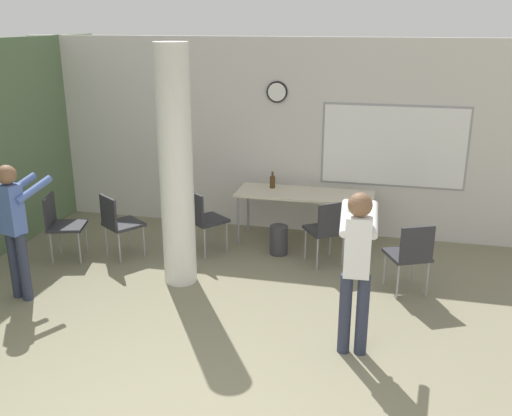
% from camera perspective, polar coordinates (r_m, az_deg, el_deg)
% --- Properties ---
extents(wall_back, '(8.00, 0.15, 2.80)m').
position_cam_1_polar(wall_back, '(8.36, 2.90, 7.12)').
color(wall_back, silver).
rests_on(wall_back, ground_plane).
extents(support_pillar, '(0.39, 0.39, 2.80)m').
position_cam_1_polar(support_pillar, '(6.59, -8.00, 3.90)').
color(support_pillar, silver).
rests_on(support_pillar, ground_plane).
extents(folding_table, '(1.90, 0.68, 0.73)m').
position_cam_1_polar(folding_table, '(7.96, 4.90, 1.19)').
color(folding_table, beige).
rests_on(folding_table, ground_plane).
extents(bottle_on_table, '(0.08, 0.08, 0.24)m').
position_cam_1_polar(bottle_on_table, '(8.14, 1.66, 2.65)').
color(bottle_on_table, '#4C3319').
rests_on(bottle_on_table, folding_table).
extents(waste_bin, '(0.24, 0.24, 0.40)m').
position_cam_1_polar(waste_bin, '(7.69, 2.29, -3.22)').
color(waste_bin, '#38383D').
rests_on(waste_bin, ground_plane).
extents(chair_near_pillar, '(0.61, 0.61, 0.87)m').
position_cam_1_polar(chair_near_pillar, '(7.68, -13.58, -1.29)').
color(chair_near_pillar, '#2D2D33').
rests_on(chair_near_pillar, ground_plane).
extents(chair_table_right, '(0.61, 0.61, 0.87)m').
position_cam_1_polar(chair_table_right, '(7.31, 7.14, -1.93)').
color(chair_table_right, '#2D2D33').
rests_on(chair_table_right, ground_plane).
extents(chair_mid_room, '(0.59, 0.59, 0.87)m').
position_cam_1_polar(chair_mid_room, '(6.71, 15.19, -4.33)').
color(chair_mid_room, '#2D2D33').
rests_on(chair_mid_room, ground_plane).
extents(chair_by_left_wall, '(0.54, 0.54, 0.87)m').
position_cam_1_polar(chair_by_left_wall, '(7.87, -18.90, -1.32)').
color(chair_by_left_wall, '#2D2D33').
rests_on(chair_by_left_wall, ground_plane).
extents(chair_table_left, '(0.62, 0.62, 0.87)m').
position_cam_1_polar(chair_table_left, '(7.66, -5.29, -0.88)').
color(chair_table_left, '#2D2D33').
rests_on(chair_table_left, ground_plane).
extents(person_watching_back, '(0.45, 0.62, 1.56)m').
position_cam_1_polar(person_watching_back, '(6.78, -22.97, -1.26)').
color(person_watching_back, '#2D3347').
rests_on(person_watching_back, ground_plane).
extents(person_playing_side, '(0.37, 0.62, 1.59)m').
position_cam_1_polar(person_playing_side, '(5.28, 10.04, -5.23)').
color(person_playing_side, '#2D3347').
rests_on(person_playing_side, ground_plane).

